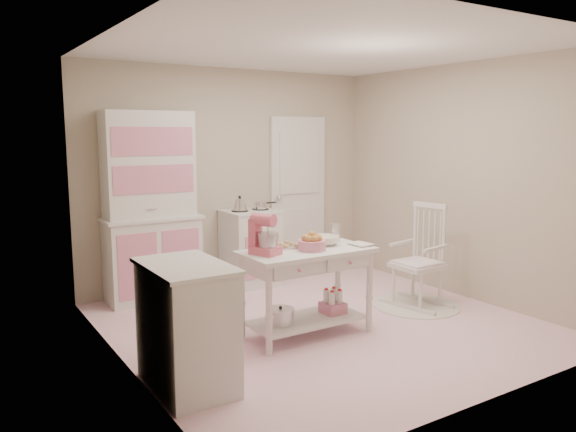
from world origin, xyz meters
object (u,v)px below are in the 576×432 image
object	(u,v)px
work_table	(307,292)
rocking_chair	(418,256)
hutch	(151,207)
bread_basket	(312,245)
stand_mixer	(265,235)
base_cabinet	(187,326)
stove	(251,248)

from	to	relation	value
work_table	rocking_chair	bearing A→B (deg)	3.09
hutch	bread_basket	world-z (taller)	hutch
work_table	stand_mixer	xyz separation A→B (m)	(-0.42, 0.02, 0.57)
stand_mixer	bread_basket	xyz separation A→B (m)	(0.44, -0.07, -0.12)
rocking_chair	stand_mixer	world-z (taller)	stand_mixer
stand_mixer	base_cabinet	bearing A→B (deg)	-176.55
stand_mixer	work_table	bearing A→B (deg)	-24.76
base_cabinet	rocking_chair	bearing A→B (deg)	9.97
hutch	stove	distance (m)	1.33
hutch	work_table	bearing A→B (deg)	-66.20
work_table	bread_basket	world-z (taller)	bread_basket
rocking_chair	stand_mixer	xyz separation A→B (m)	(-1.90, -0.06, 0.42)
work_table	stand_mixer	bearing A→B (deg)	177.27
bread_basket	stand_mixer	bearing A→B (deg)	170.96
stove	work_table	bearing A→B (deg)	-102.48
rocking_chair	stand_mixer	bearing A→B (deg)	171.13
stand_mixer	stove	bearing A→B (deg)	43.14
hutch	base_cabinet	xyz separation A→B (m)	(-0.52, -2.24, -0.58)
work_table	stand_mixer	distance (m)	0.71
bread_basket	base_cabinet	bearing A→B (deg)	-164.92
stove	hutch	bearing A→B (deg)	177.61
hutch	bread_basket	distance (m)	2.06
rocking_chair	bread_basket	size ratio (longest dim) A/B	4.40
stove	stand_mixer	size ratio (longest dim) A/B	2.71
hutch	rocking_chair	world-z (taller)	hutch
hutch	rocking_chair	xyz separation A→B (m)	(2.28, -1.75, -0.49)
stove	rocking_chair	world-z (taller)	rocking_chair
base_cabinet	bread_basket	size ratio (longest dim) A/B	3.68
rocking_chair	bread_basket	world-z (taller)	rocking_chair
stove	work_table	world-z (taller)	stove
stand_mixer	bread_basket	bearing A→B (deg)	-31.07
rocking_chair	hutch	bearing A→B (deg)	131.88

